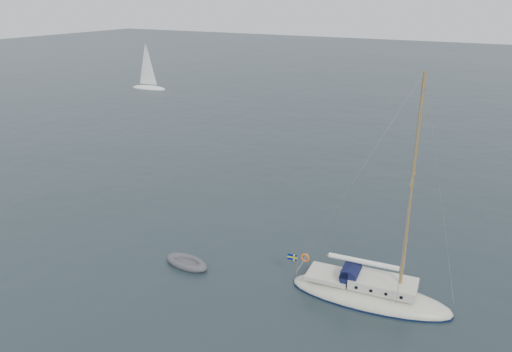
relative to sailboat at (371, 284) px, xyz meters
The scene contains 4 objects.
ground 4.05m from the sailboat, behind, with size 300.00×300.00×0.00m, color black.
sailboat is the anchor object (origin of this frame).
dinghy 10.21m from the sailboat, behind, with size 2.81×1.27×0.40m.
distant_yacht_a 63.33m from the sailboat, 140.39° to the left, with size 6.13×3.27×8.12m.
Camera 1 is at (9.36, -21.70, 14.47)m, focal length 35.00 mm.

